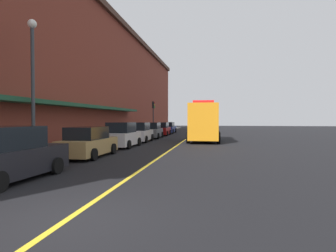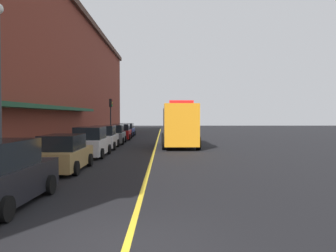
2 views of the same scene
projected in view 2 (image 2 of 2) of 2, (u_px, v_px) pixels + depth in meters
name	position (u px, v px, depth m)	size (l,w,h in m)	color
ground_plane	(156.00, 143.00, 31.68)	(112.00, 112.00, 0.00)	black
sidewalk_left	(89.00, 143.00, 31.61)	(2.40, 70.00, 0.15)	gray
lane_center_stripe	(156.00, 143.00, 31.68)	(0.16, 70.00, 0.01)	gold
brick_building_left	(13.00, 71.00, 30.34)	(11.74, 64.00, 13.13)	maroon
parked_car_1	(64.00, 154.00, 15.91)	(2.01, 4.47, 1.69)	#A5844C
parked_car_2	(91.00, 143.00, 21.45)	(2.04, 4.26, 1.87)	silver
parked_car_3	(104.00, 138.00, 26.49)	(2.10, 4.17, 1.80)	silver
parked_car_4	(114.00, 135.00, 31.41)	(2.12, 4.29, 1.73)	#595B60
parked_car_5	(121.00, 132.00, 36.79)	(2.22, 4.57, 1.68)	maroon
parked_car_6	(126.00, 130.00, 42.66)	(2.13, 4.54, 1.63)	navy
utility_truck	(179.00, 125.00, 28.22)	(2.98, 7.64, 3.70)	orange
parking_meter_0	(42.00, 146.00, 16.94)	(0.14, 0.18, 1.33)	#4C4C51
parking_meter_1	(59.00, 142.00, 19.66)	(0.14, 0.18, 1.33)	#4C4C51
traffic_light_near	(111.00, 110.00, 38.31)	(0.38, 0.36, 4.30)	#232326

